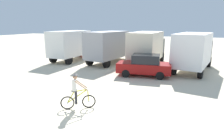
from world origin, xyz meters
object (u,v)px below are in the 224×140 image
object	(u,v)px
box_truck_white_box	(73,44)
box_truck_grey_hauler	(110,45)
box_truck_cream_rv	(147,47)
cyclist_orange_shirt	(77,93)
sedan_parked	(144,65)
box_truck_avon_van	(194,50)

from	to	relation	value
box_truck_white_box	box_truck_grey_hauler	world-z (taller)	same
box_truck_grey_hauler	box_truck_cream_rv	bearing A→B (deg)	4.16
box_truck_grey_hauler	box_truck_cream_rv	size ratio (longest dim) A/B	1.03
box_truck_grey_hauler	cyclist_orange_shirt	distance (m)	12.11
box_truck_cream_rv	cyclist_orange_shirt	bearing A→B (deg)	-93.81
sedan_parked	cyclist_orange_shirt	size ratio (longest dim) A/B	2.42
box_truck_white_box	cyclist_orange_shirt	size ratio (longest dim) A/B	3.76
box_truck_avon_van	sedan_parked	bearing A→B (deg)	-136.19
box_truck_grey_hauler	box_truck_avon_van	xyz separation A→B (m)	(8.27, -0.74, 0.00)
box_truck_grey_hauler	sedan_parked	distance (m)	6.36
box_truck_avon_van	cyclist_orange_shirt	bearing A→B (deg)	-115.16
box_truck_white_box	cyclist_orange_shirt	bearing A→B (deg)	-56.26
sedan_parked	cyclist_orange_shirt	xyz separation A→B (m)	(-1.57, -7.50, -0.04)
box_truck_white_box	box_truck_cream_rv	world-z (taller)	same
box_truck_white_box	box_truck_cream_rv	size ratio (longest dim) A/B	1.00
box_truck_cream_rv	sedan_parked	bearing A→B (deg)	-80.04
box_truck_grey_hauler	sedan_parked	world-z (taller)	box_truck_grey_hauler
box_truck_avon_van	cyclist_orange_shirt	world-z (taller)	box_truck_avon_van
box_truck_white_box	box_truck_cream_rv	bearing A→B (deg)	2.73
box_truck_cream_rv	box_truck_avon_van	bearing A→B (deg)	-13.29
box_truck_cream_rv	box_truck_grey_hauler	bearing A→B (deg)	-175.84
box_truck_grey_hauler	box_truck_avon_van	distance (m)	8.30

